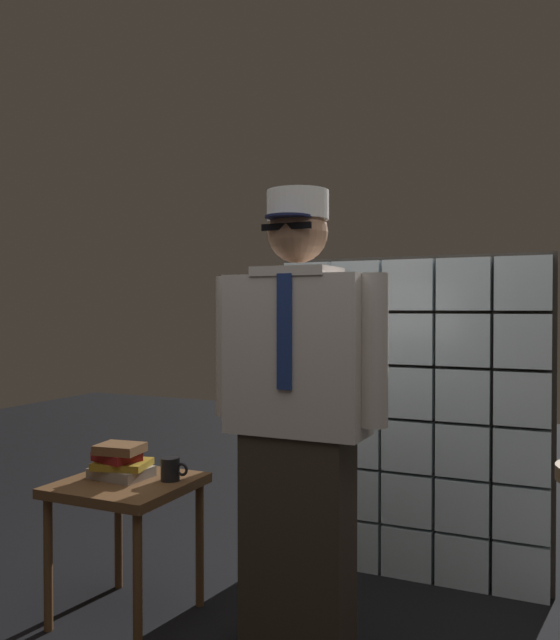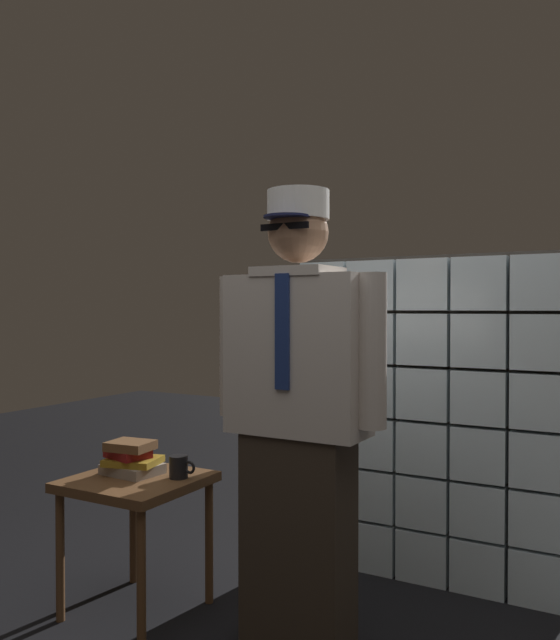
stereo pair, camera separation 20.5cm
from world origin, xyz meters
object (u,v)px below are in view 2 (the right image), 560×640
object	(u,v)px
side_table	(137,496)
book_stack	(131,459)
standing_person	(298,415)
coffee_mug	(179,467)

from	to	relation	value
side_table	book_stack	world-z (taller)	book_stack
standing_person	book_stack	xyz separation A→B (m)	(-0.82, -0.00, -0.26)
side_table	book_stack	bearing A→B (deg)	155.23
side_table	coffee_mug	size ratio (longest dim) A/B	4.58
side_table	book_stack	size ratio (longest dim) A/B	2.25
book_stack	standing_person	bearing A→B (deg)	0.19
side_table	book_stack	distance (m)	0.16
standing_person	coffee_mug	xyz separation A→B (m)	(-0.60, 0.05, -0.28)
standing_person	coffee_mug	distance (m)	0.66
standing_person	side_table	size ratio (longest dim) A/B	3.00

